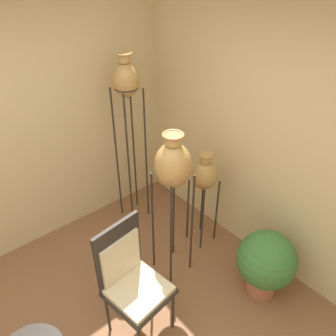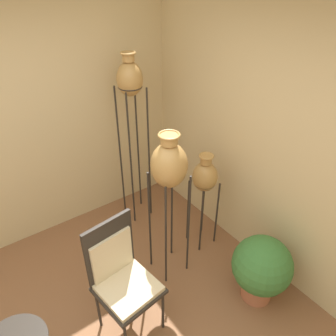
# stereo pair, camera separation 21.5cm
# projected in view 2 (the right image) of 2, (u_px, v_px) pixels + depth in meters

# --- Properties ---
(wall_right) EXTENTS (0.06, 7.88, 2.70)m
(wall_right) POSITION_uv_depth(u_px,v_px,m) (297.00, 155.00, 2.77)
(wall_right) COLOR #D1B784
(wall_right) RESTS_ON ground_plane
(vase_stand_tall) EXTENTS (0.27, 0.27, 2.00)m
(vase_stand_tall) POSITION_uv_depth(u_px,v_px,m) (130.00, 86.00, 3.32)
(vase_stand_tall) COLOR #28231E
(vase_stand_tall) RESTS_ON ground_plane
(vase_stand_medium) EXTENTS (0.32, 0.32, 1.57)m
(vase_stand_medium) POSITION_uv_depth(u_px,v_px,m) (169.00, 167.00, 2.80)
(vase_stand_medium) COLOR #28231E
(vase_stand_medium) RESTS_ON ground_plane
(vase_stand_short) EXTENTS (0.26, 0.26, 1.14)m
(vase_stand_short) POSITION_uv_depth(u_px,v_px,m) (205.00, 178.00, 3.34)
(vase_stand_short) COLOR #28231E
(vase_stand_short) RESTS_ON ground_plane
(chair) EXTENTS (0.51, 0.51, 1.09)m
(chair) POSITION_uv_depth(u_px,v_px,m) (121.00, 274.00, 2.63)
(chair) COLOR #28231E
(chair) RESTS_ON ground_plane
(potted_plant) EXTENTS (0.55, 0.55, 0.70)m
(potted_plant) POSITION_uv_depth(u_px,v_px,m) (261.00, 268.00, 2.97)
(potted_plant) COLOR #B26647
(potted_plant) RESTS_ON ground_plane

